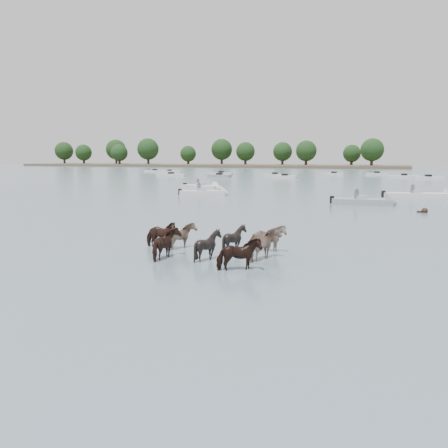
% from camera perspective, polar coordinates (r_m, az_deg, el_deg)
% --- Properties ---
extents(ground, '(400.00, 400.00, 0.00)m').
position_cam_1_polar(ground, '(17.22, 1.35, -4.02)').
color(ground, '#495E6A').
rests_on(ground, ground).
extents(shoreline, '(160.00, 30.00, 1.00)m').
position_cam_1_polar(shoreline, '(182.31, -3.08, 7.61)').
color(shoreline, '#4C4233').
rests_on(shoreline, ground).
extents(pony_herd, '(6.17, 4.50, 1.30)m').
position_cam_1_polar(pony_herd, '(16.96, -1.28, -2.50)').
color(pony_herd, black).
rests_on(pony_herd, ground).
extents(swimming_pony, '(0.72, 0.44, 0.44)m').
position_cam_1_polar(swimming_pony, '(33.27, 24.54, 1.53)').
color(swimming_pony, black).
rests_on(swimming_pony, ground).
extents(motorboat_a, '(5.22, 3.34, 1.92)m').
position_cam_1_polar(motorboat_a, '(44.31, -1.85, 4.06)').
color(motorboat_a, silver).
rests_on(motorboat_a, ground).
extents(motorboat_b, '(5.36, 2.20, 1.92)m').
position_cam_1_polar(motorboat_b, '(37.23, 18.59, 2.73)').
color(motorboat_b, gray).
rests_on(motorboat_b, ground).
extents(motorboat_c, '(6.72, 3.06, 1.92)m').
position_cam_1_polar(motorboat_c, '(45.38, 24.76, 3.37)').
color(motorboat_c, silver).
rests_on(motorboat_c, ground).
extents(motorboat_f, '(5.82, 2.97, 1.92)m').
position_cam_1_polar(motorboat_f, '(52.52, -2.35, 4.77)').
color(motorboat_f, silver).
rests_on(motorboat_f, ground).
extents(distant_flotilla, '(108.09, 30.16, 0.93)m').
position_cam_1_polar(distant_flotilla, '(91.92, 18.39, 6.02)').
color(distant_flotilla, silver).
rests_on(distant_flotilla, ground).
extents(treeline, '(146.05, 19.69, 11.76)m').
position_cam_1_polar(treeline, '(184.37, -4.65, 9.46)').
color(treeline, '#382619').
rests_on(treeline, ground).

